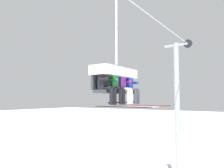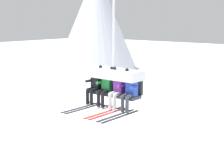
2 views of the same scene
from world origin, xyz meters
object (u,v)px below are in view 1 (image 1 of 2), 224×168
Objects in this scene: lift_tower_far at (177,109)px; skier_blue at (131,86)px; skier_green at (116,84)px; skier_purple at (124,85)px; chairlift_chair at (115,75)px; skier_black at (107,83)px.

lift_tower_far reaches higher than skier_blue.
skier_green is (-8.87, -0.93, 1.15)m from lift_tower_far.
skier_blue is at bearing 0.00° from skier_purple.
skier_green is at bearing 180.00° from skier_purple.
chairlift_chair is 2.26× the size of skier_blue.
skier_green is at bearing 180.00° from skier_blue.
skier_black is 1.00× the size of skier_purple.
skier_black is at bearing 180.00° from skier_green.
chairlift_chair reaches higher than skier_green.
lift_tower_far is 5.63× the size of skier_green.
skier_green is at bearing -138.14° from chairlift_chair.
chairlift_chair is at bearing 41.86° from skier_green.
skier_green is (-0.24, -0.21, -0.31)m from chairlift_chair.
skier_black is (-9.36, -0.93, 1.15)m from lift_tower_far.
skier_black is 1.44m from skier_blue.
skier_green is 0.48m from skier_purple.
skier_black is 0.96m from skier_purple.
lift_tower_far reaches higher than chairlift_chair.
skier_blue is (-7.91, -0.93, 1.15)m from lift_tower_far.
skier_green is at bearing -174.05° from lift_tower_far.
lift_tower_far is at bearing 5.65° from skier_black.
skier_blue is at bearing -173.33° from lift_tower_far.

